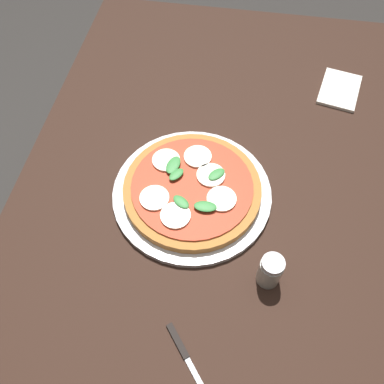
% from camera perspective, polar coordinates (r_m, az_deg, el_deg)
% --- Properties ---
extents(ground_plane, '(6.00, 6.00, 0.00)m').
position_cam_1_polar(ground_plane, '(1.48, 1.13, -19.54)').
color(ground_plane, '#2D2B28').
extents(dining_table, '(1.54, 0.84, 0.72)m').
position_cam_1_polar(dining_table, '(0.88, 1.81, -9.94)').
color(dining_table, black).
rests_on(dining_table, ground_plane).
extents(serving_tray, '(0.33, 0.33, 0.01)m').
position_cam_1_polar(serving_tray, '(0.85, 0.00, -0.15)').
color(serving_tray, silver).
rests_on(serving_tray, dining_table).
extents(pizza, '(0.28, 0.28, 0.03)m').
position_cam_1_polar(pizza, '(0.83, -0.01, 0.52)').
color(pizza, '#B27033').
rests_on(pizza, serving_tray).
extents(napkin, '(0.15, 0.12, 0.01)m').
position_cam_1_polar(napkin, '(1.11, 19.75, 13.21)').
color(napkin, white).
rests_on(napkin, dining_table).
extents(knife, '(0.13, 0.11, 0.01)m').
position_cam_1_polar(knife, '(0.73, -0.85, -21.80)').
color(knife, black).
rests_on(knife, dining_table).
extents(pepper_shaker, '(0.04, 0.04, 0.07)m').
position_cam_1_polar(pepper_shaker, '(0.75, 10.78, -10.66)').
color(pepper_shaker, '#B2B7AD').
rests_on(pepper_shaker, dining_table).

